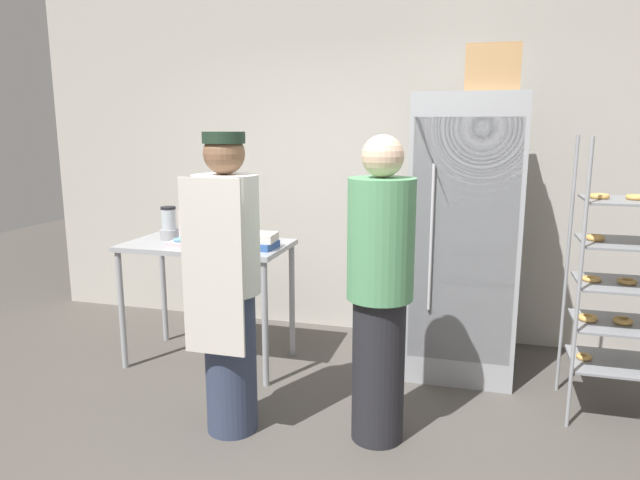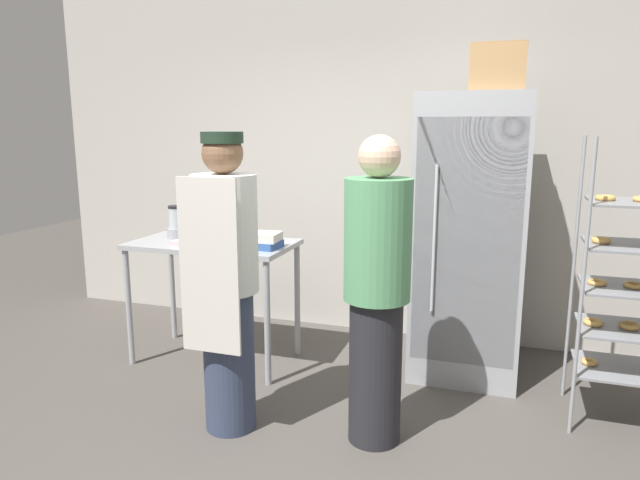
# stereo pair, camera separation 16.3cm
# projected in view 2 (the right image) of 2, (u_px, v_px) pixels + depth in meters

# --- Properties ---
(ground_plane) EXTENTS (14.00, 14.00, 0.00)m
(ground_plane) POSITION_uv_depth(u_px,v_px,m) (296.00, 477.00, 2.91)
(ground_plane) COLOR #4C4742
(back_wall) EXTENTS (6.40, 0.12, 3.09)m
(back_wall) POSITION_uv_depth(u_px,v_px,m) (392.00, 153.00, 4.75)
(back_wall) COLOR #B7B2A8
(back_wall) RESTS_ON ground_plane
(refrigerator) EXTENTS (0.74, 0.76, 1.98)m
(refrigerator) POSITION_uv_depth(u_px,v_px,m) (470.00, 238.00, 4.01)
(refrigerator) COLOR #9EA0A5
(refrigerator) RESTS_ON ground_plane
(baking_rack) EXTENTS (0.63, 0.52, 1.71)m
(baking_rack) POSITION_uv_depth(u_px,v_px,m) (634.00, 287.00, 3.31)
(baking_rack) COLOR #93969B
(baking_rack) RESTS_ON ground_plane
(prep_counter) EXTENTS (1.20, 0.66, 0.92)m
(prep_counter) POSITION_uv_depth(u_px,v_px,m) (213.00, 256.00, 4.25)
(prep_counter) COLOR #9EA0A5
(prep_counter) RESTS_ON ground_plane
(donut_box) EXTENTS (0.29, 0.20, 0.24)m
(donut_box) POSITION_uv_depth(u_px,v_px,m) (196.00, 240.00, 4.05)
(donut_box) COLOR silver
(donut_box) RESTS_ON prep_counter
(blender_pitcher) EXTENTS (0.14, 0.14, 0.25)m
(blender_pitcher) POSITION_uv_depth(u_px,v_px,m) (176.00, 224.00, 4.35)
(blender_pitcher) COLOR #99999E
(blender_pitcher) RESTS_ON prep_counter
(binder_stack) EXTENTS (0.29, 0.23, 0.11)m
(binder_stack) POSITION_uv_depth(u_px,v_px,m) (260.00, 240.00, 4.02)
(binder_stack) COLOR #2D5193
(binder_stack) RESTS_ON prep_counter
(cardboard_storage_box) EXTENTS (0.35, 0.34, 0.30)m
(cardboard_storage_box) POSITION_uv_depth(u_px,v_px,m) (498.00, 68.00, 3.65)
(cardboard_storage_box) COLOR #A87F51
(cardboard_storage_box) RESTS_ON refrigerator
(person_baker) EXTENTS (0.37, 0.39, 1.73)m
(person_baker) POSITION_uv_depth(u_px,v_px,m) (226.00, 280.00, 3.23)
(person_baker) COLOR #333D56
(person_baker) RESTS_ON ground_plane
(person_customer) EXTENTS (0.36, 0.36, 1.72)m
(person_customer) POSITION_uv_depth(u_px,v_px,m) (377.00, 291.00, 3.11)
(person_customer) COLOR #232328
(person_customer) RESTS_ON ground_plane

